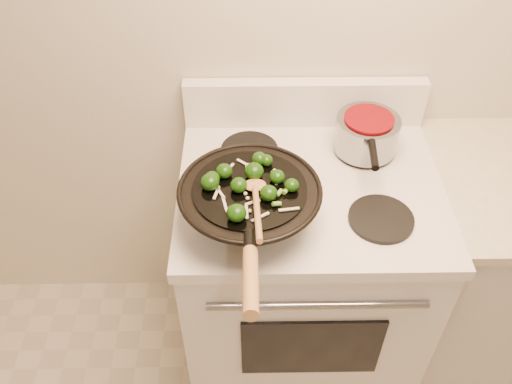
{
  "coord_description": "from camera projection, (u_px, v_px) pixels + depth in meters",
  "views": [
    {
      "loc": [
        -0.31,
        0.01,
        2.01
      ],
      "look_at": [
        -0.29,
        1.03,
        1.02
      ],
      "focal_mm": 38.0,
      "sensor_mm": 36.0,
      "label": 1
    }
  ],
  "objects": [
    {
      "name": "stove",
      "position": [
        302.0,
        276.0,
        1.91
      ],
      "size": [
        0.78,
        0.67,
        1.08
      ],
      "color": "white",
      "rests_on": "ground"
    },
    {
      "name": "stirfry",
      "position": [
        246.0,
        182.0,
        1.39
      ],
      "size": [
        0.25,
        0.25,
        0.04
      ],
      "color": "#133709",
      "rests_on": "wok"
    },
    {
      "name": "wok",
      "position": [
        250.0,
        203.0,
        1.43
      ],
      "size": [
        0.38,
        0.63,
        0.21
      ],
      "color": "black",
      "rests_on": "stove"
    },
    {
      "name": "saucepan",
      "position": [
        367.0,
        134.0,
        1.66
      ],
      "size": [
        0.19,
        0.31,
        0.11
      ],
      "color": "gray",
      "rests_on": "stove"
    },
    {
      "name": "wooden_spoon",
      "position": [
        256.0,
        200.0,
        1.33
      ],
      "size": [
        0.06,
        0.27,
        0.08
      ],
      "color": "#A97543",
      "rests_on": "wok"
    },
    {
      "name": "counter_unit",
      "position": [
        510.0,
        270.0,
        1.95
      ],
      "size": [
        0.82,
        0.62,
        0.91
      ],
      "color": "silver",
      "rests_on": "ground"
    }
  ]
}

